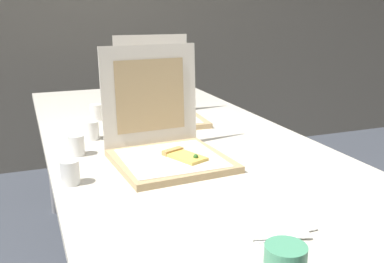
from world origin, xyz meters
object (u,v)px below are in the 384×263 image
Objects in this scene: pizza_box_front at (166,145)px; cup_white_near_center at (76,145)px; cup_white_mid at (92,130)px; table at (172,146)px; cup_white_far at (96,112)px; cup_white_near_left at (70,173)px; pizza_box_middle at (159,108)px; napkin_pile at (273,224)px.

cup_white_near_center is at bearing 145.49° from pizza_box_front.
pizza_box_front reaches higher than cup_white_mid.
table is 32.05× the size of cup_white_far.
cup_white_far and cup_white_near_left have the same top height.
pizza_box_middle reaches higher than cup_white_mid.
table is 6.11× the size of pizza_box_middle.
cup_white_mid is (-0.07, -0.31, 0.00)m from cup_white_far.
cup_white_near_center reaches higher than table.
table is 0.58m from cup_white_near_left.
cup_white_near_left is (-0.13, -0.43, 0.00)m from cup_white_mid.
cup_white_far is 0.42× the size of napkin_pile.
cup_white_far is 1.00× the size of cup_white_mid.
cup_white_near_left is (-0.20, -0.74, 0.00)m from cup_white_far.
cup_white_far is 0.31m from cup_white_mid.
cup_white_near_left is at bearing -105.03° from cup_white_far.
cup_white_near_center is at bearing -114.59° from cup_white_mid.
cup_white_near_left is (-0.44, -0.37, 0.08)m from table.
cup_white_far is at bearing 161.07° from pizza_box_middle.
cup_white_far is (-0.24, 0.37, 0.08)m from table.
cup_white_near_left is at bearing 133.84° from napkin_pile.
pizza_box_middle is at bearing 83.57° from table.
pizza_box_front and pizza_box_middle have the same top height.
pizza_box_middle reaches higher than napkin_pile.
cup_white_near_left is (-0.33, -0.10, -0.02)m from pizza_box_front.
cup_white_mid is 1.00× the size of cup_white_near_left.
pizza_box_front is at bearing -78.89° from cup_white_far.
table is 0.81m from napkin_pile.
pizza_box_middle is 2.18× the size of napkin_pile.
cup_white_near_center is (-0.39, -0.11, 0.08)m from table.
pizza_box_middle is at bearing 53.68° from cup_white_near_left.
pizza_box_front is 5.49× the size of cup_white_mid.
pizza_box_front is 0.32m from cup_white_near_center.
pizza_box_front reaches higher than table.
pizza_box_front is 1.05× the size of pizza_box_middle.
pizza_box_front is 0.54m from napkin_pile.
cup_white_near_center and cup_white_near_left have the same top height.
cup_white_near_left is at bearing -139.45° from table.
table is at bearing 64.08° from pizza_box_front.
cup_white_far is at bearing 72.87° from cup_white_near_center.
table is 0.31m from pizza_box_front.
cup_white_near_center is at bearing -135.30° from pizza_box_middle.
cup_white_mid is (-0.34, -0.20, -0.02)m from pizza_box_middle.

